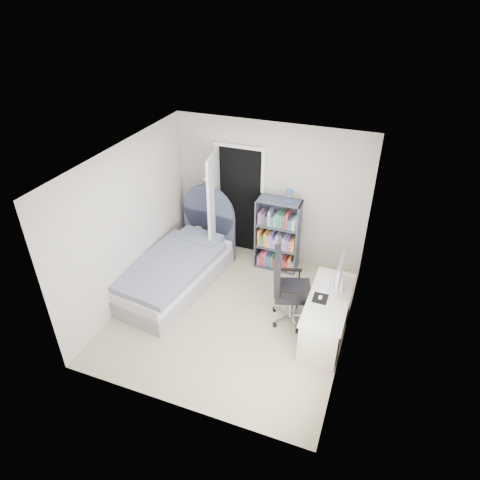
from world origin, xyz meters
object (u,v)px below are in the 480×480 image
(floor_lamp, at_px, (206,222))
(desk, at_px, (327,314))
(nightstand, at_px, (203,234))
(office_chair, at_px, (286,285))
(bookcase, at_px, (278,238))
(bed, at_px, (178,267))

(floor_lamp, height_order, desk, floor_lamp)
(nightstand, distance_m, floor_lamp, 0.28)
(desk, xyz_separation_m, office_chair, (-0.64, 0.10, 0.29))
(floor_lamp, bearing_deg, bookcase, -2.35)
(bed, relative_size, floor_lamp, 1.56)
(bed, xyz_separation_m, floor_lamp, (0.04, 1.09, 0.31))
(desk, bearing_deg, office_chair, 171.46)
(bookcase, distance_m, desk, 1.80)
(floor_lamp, relative_size, bookcase, 0.96)
(floor_lamp, relative_size, office_chair, 1.27)
(bed, relative_size, desk, 1.71)
(nightstand, bearing_deg, desk, -28.29)
(bookcase, height_order, office_chair, bookcase)
(nightstand, relative_size, floor_lamp, 0.36)
(desk, height_order, office_chair, office_chair)
(office_chair, bearing_deg, bed, 172.98)
(nightstand, relative_size, bookcase, 0.34)
(bookcase, bearing_deg, office_chair, -68.62)
(bookcase, bearing_deg, floor_lamp, 177.65)
(bookcase, bearing_deg, bed, -143.94)
(floor_lamp, distance_m, desk, 2.91)
(nightstand, height_order, bookcase, bookcase)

